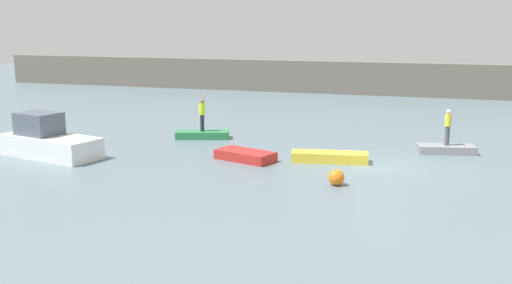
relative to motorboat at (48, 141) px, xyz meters
name	(u,v)px	position (x,y,z in m)	size (l,w,h in m)	color
ground_plane	(380,168)	(15.30, 2.48, -0.74)	(120.00, 120.00, 0.00)	slate
embankment_wall	(414,80)	(15.30, 28.65, 0.67)	(80.00, 1.20, 2.83)	#666056
motorboat	(48,141)	(0.00, 0.00, 0.00)	(5.36, 3.12, 2.06)	white
rowboat_green	(202,135)	(5.31, 6.22, -0.54)	(2.91, 1.00, 0.41)	#2D7F47
rowboat_red	(245,155)	(9.20, 2.02, -0.52)	(2.75, 1.30, 0.45)	red
rowboat_yellow	(330,157)	(12.98, 2.88, -0.52)	(3.46, 0.99, 0.45)	gold
rowboat_grey	(446,149)	(18.07, 6.39, -0.55)	(2.71, 1.07, 0.39)	gray
person_yellow_shirt	(448,125)	(18.07, 6.39, 0.64)	(0.32, 0.32, 1.76)	#4C4C56
person_hiviz_shirt	(202,113)	(5.31, 6.22, 0.66)	(0.32, 0.32, 1.77)	#232838
mooring_buoy	(336,177)	(13.96, -0.95, -0.43)	(0.64, 0.64, 0.64)	orange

